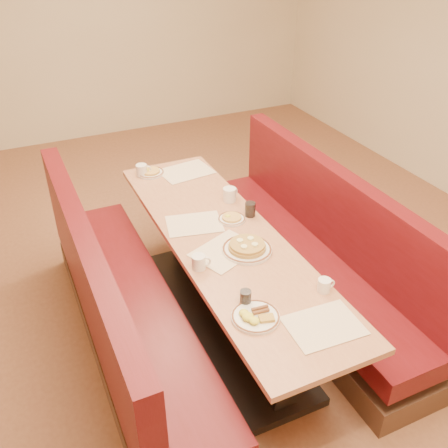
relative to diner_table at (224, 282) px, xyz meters
name	(u,v)px	position (x,y,z in m)	size (l,w,h in m)	color
ground	(224,322)	(0.00, 0.00, -0.37)	(8.00, 8.00, 0.00)	#9E6647
room_envelope	(225,53)	(0.00, 0.00, 1.56)	(6.04, 8.04, 2.82)	beige
diner_table	(224,282)	(0.00, 0.00, 0.00)	(0.70, 2.50, 0.75)	black
booth_left	(122,313)	(-0.73, 0.00, -0.01)	(0.55, 2.50, 1.05)	#4C3326
booth_right	(313,258)	(0.73, 0.00, -0.01)	(0.55, 2.50, 1.05)	#4C3326
placemat_near_left	(225,251)	(-0.06, -0.15, 0.38)	(0.40, 0.30, 0.00)	#FAE2C4
placemat_near_right	(324,325)	(0.12, -0.97, 0.38)	(0.38, 0.29, 0.00)	#FAE2C4
placemat_far_left	(194,224)	(-0.12, 0.23, 0.38)	(0.37, 0.28, 0.00)	#FAE2C4
placemat_far_right	(186,171)	(0.12, 1.01, 0.38)	(0.41, 0.31, 0.00)	#FAE2C4
pancake_plate	(247,248)	(0.06, -0.20, 0.40)	(0.32, 0.32, 0.07)	white
eggs_plate	(255,316)	(-0.18, -0.77, 0.39)	(0.26, 0.26, 0.05)	white
extra_plate_mid	(232,218)	(0.14, 0.18, 0.39)	(0.19, 0.19, 0.04)	white
extra_plate_far	(150,172)	(-0.16, 1.10, 0.39)	(0.22, 0.22, 0.04)	white
coffee_mug_a	(325,285)	(0.28, -0.73, 0.42)	(0.11, 0.07, 0.08)	white
coffee_mug_b	(199,262)	(-0.28, -0.24, 0.42)	(0.12, 0.08, 0.09)	white
coffee_mug_c	(230,194)	(0.24, 0.43, 0.43)	(0.13, 0.10, 0.10)	white
coffee_mug_d	(142,170)	(-0.22, 1.10, 0.43)	(0.13, 0.09, 0.10)	white
soda_tumbler_near	(245,297)	(-0.17, -0.64, 0.42)	(0.06, 0.06, 0.09)	black
soda_tumbler_mid	(250,209)	(0.28, 0.18, 0.43)	(0.07, 0.07, 0.10)	black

